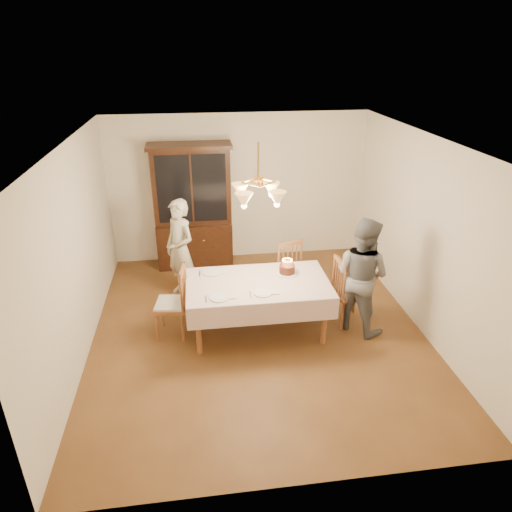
{
  "coord_description": "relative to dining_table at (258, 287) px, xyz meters",
  "views": [
    {
      "loc": [
        -0.75,
        -5.28,
        3.66
      ],
      "look_at": [
        0.0,
        0.2,
        1.05
      ],
      "focal_mm": 32.0,
      "sensor_mm": 36.0,
      "label": 1
    }
  ],
  "objects": [
    {
      "name": "china_hutch",
      "position": [
        -0.82,
        2.25,
        0.36
      ],
      "size": [
        1.38,
        0.54,
        2.16
      ],
      "color": "black",
      "rests_on": "ground"
    },
    {
      "name": "chair_left_end",
      "position": [
        -1.16,
        0.08,
        -0.23
      ],
      "size": [
        0.48,
        0.49,
        1.0
      ],
      "color": "brown",
      "rests_on": "ground"
    },
    {
      "name": "dining_table",
      "position": [
        0.0,
        0.0,
        0.0
      ],
      "size": [
        1.9,
        1.1,
        0.76
      ],
      "color": "brown",
      "rests_on": "ground"
    },
    {
      "name": "elderly_woman",
      "position": [
        -1.04,
        1.15,
        0.1
      ],
      "size": [
        0.65,
        0.68,
        1.57
      ],
      "primitive_type": "imported",
      "rotation": [
        0.0,
        0.0,
        -0.91
      ],
      "color": "beige",
      "rests_on": "ground"
    },
    {
      "name": "chandelier",
      "position": [
        -0.0,
        -0.0,
        1.29
      ],
      "size": [
        0.62,
        0.62,
        0.73
      ],
      "color": "#BF8C3F",
      "rests_on": "ground"
    },
    {
      "name": "place_setting_near_right",
      "position": [
        0.03,
        -0.31,
        0.08
      ],
      "size": [
        0.38,
        0.23,
        0.02
      ],
      "color": "white",
      "rests_on": "dining_table"
    },
    {
      "name": "birthday_cake",
      "position": [
        0.43,
        0.2,
        0.14
      ],
      "size": [
        0.3,
        0.3,
        0.21
      ],
      "color": "white",
      "rests_on": "dining_table"
    },
    {
      "name": "room_shell",
      "position": [
        0.0,
        0.0,
        0.9
      ],
      "size": [
        5.0,
        5.0,
        5.0
      ],
      "color": "white",
      "rests_on": "ground"
    },
    {
      "name": "chair_right_end",
      "position": [
        1.3,
        0.05,
        -0.24
      ],
      "size": [
        0.46,
        0.48,
        1.0
      ],
      "color": "brown",
      "rests_on": "ground"
    },
    {
      "name": "place_setting_far_left",
      "position": [
        -0.58,
        0.35,
        0.08
      ],
      "size": [
        0.39,
        0.24,
        0.02
      ],
      "color": "white",
      "rests_on": "dining_table"
    },
    {
      "name": "chair_far_side",
      "position": [
        0.53,
        0.88,
        -0.24
      ],
      "size": [
        0.54,
        0.53,
        1.0
      ],
      "color": "brown",
      "rests_on": "ground"
    },
    {
      "name": "adult_in_grey",
      "position": [
        1.39,
        -0.09,
        0.13
      ],
      "size": [
        0.98,
        1.0,
        1.63
      ],
      "primitive_type": "imported",
      "rotation": [
        0.0,
        0.0,
        2.27
      ],
      "color": "slate",
      "rests_on": "ground"
    },
    {
      "name": "place_setting_near_left",
      "position": [
        -0.52,
        -0.35,
        0.08
      ],
      "size": [
        0.39,
        0.24,
        0.02
      ],
      "color": "white",
      "rests_on": "dining_table"
    },
    {
      "name": "ground",
      "position": [
        0.0,
        0.0,
        -0.68
      ],
      "size": [
        5.0,
        5.0,
        0.0
      ],
      "primitive_type": "plane",
      "color": "brown",
      "rests_on": "ground"
    }
  ]
}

